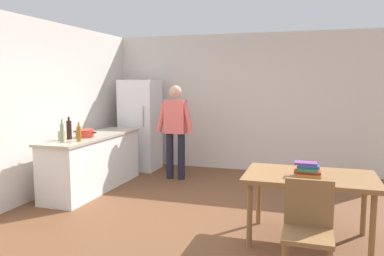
{
  "coord_description": "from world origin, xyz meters",
  "views": [
    {
      "loc": [
        1.41,
        -4.6,
        1.76
      ],
      "look_at": [
        -0.38,
        1.04,
        1.05
      ],
      "focal_mm": 35.94,
      "sensor_mm": 36.0,
      "label": 1
    }
  ],
  "objects_px": {
    "bottle_vinegar_tall": "(62,133)",
    "bottle_oil_amber": "(79,133)",
    "dining_table": "(310,182)",
    "person": "(175,126)",
    "bottle_wine_dark": "(69,130)",
    "cooking_pot": "(85,133)",
    "book_stack": "(308,170)",
    "chair": "(308,225)",
    "utensil_jar": "(62,135)",
    "refrigerator": "(140,125)"
  },
  "relations": [
    {
      "from": "bottle_vinegar_tall",
      "to": "bottle_oil_amber",
      "type": "bearing_deg",
      "value": 34.5
    },
    {
      "from": "dining_table",
      "to": "bottle_oil_amber",
      "type": "distance_m",
      "value": 3.28
    },
    {
      "from": "person",
      "to": "bottle_wine_dark",
      "type": "relative_size",
      "value": 5.0
    },
    {
      "from": "cooking_pot",
      "to": "book_stack",
      "type": "relative_size",
      "value": 1.44
    },
    {
      "from": "dining_table",
      "to": "chair",
      "type": "height_order",
      "value": "chair"
    },
    {
      "from": "chair",
      "to": "utensil_jar",
      "type": "relative_size",
      "value": 2.84
    },
    {
      "from": "dining_table",
      "to": "book_stack",
      "type": "bearing_deg",
      "value": -106.29
    },
    {
      "from": "bottle_wine_dark",
      "to": "chair",
      "type": "bearing_deg",
      "value": -24.21
    },
    {
      "from": "cooking_pot",
      "to": "dining_table",
      "type": "bearing_deg",
      "value": -14.19
    },
    {
      "from": "person",
      "to": "utensil_jar",
      "type": "relative_size",
      "value": 5.31
    },
    {
      "from": "bottle_oil_amber",
      "to": "book_stack",
      "type": "bearing_deg",
      "value": -9.82
    },
    {
      "from": "person",
      "to": "dining_table",
      "type": "xyz_separation_m",
      "value": [
        2.35,
        -2.15,
        -0.31
      ]
    },
    {
      "from": "bottle_wine_dark",
      "to": "person",
      "type": "bearing_deg",
      "value": 53.6
    },
    {
      "from": "chair",
      "to": "cooking_pot",
      "type": "bearing_deg",
      "value": 156.72
    },
    {
      "from": "bottle_oil_amber",
      "to": "bottle_vinegar_tall",
      "type": "bearing_deg",
      "value": -145.5
    },
    {
      "from": "cooking_pot",
      "to": "bottle_vinegar_tall",
      "type": "height_order",
      "value": "bottle_vinegar_tall"
    },
    {
      "from": "utensil_jar",
      "to": "book_stack",
      "type": "bearing_deg",
      "value": -9.02
    },
    {
      "from": "refrigerator",
      "to": "dining_table",
      "type": "xyz_separation_m",
      "value": [
        3.3,
        -2.7,
        -0.23
      ]
    },
    {
      "from": "utensil_jar",
      "to": "bottle_wine_dark",
      "type": "distance_m",
      "value": 0.15
    },
    {
      "from": "cooking_pot",
      "to": "book_stack",
      "type": "height_order",
      "value": "cooking_pot"
    },
    {
      "from": "chair",
      "to": "bottle_wine_dark",
      "type": "distance_m",
      "value": 3.86
    },
    {
      "from": "bottle_oil_amber",
      "to": "book_stack",
      "type": "xyz_separation_m",
      "value": [
        3.2,
        -0.55,
        -0.2
      ]
    },
    {
      "from": "refrigerator",
      "to": "bottle_wine_dark",
      "type": "relative_size",
      "value": 5.29
    },
    {
      "from": "person",
      "to": "book_stack",
      "type": "distance_m",
      "value": 3.23
    },
    {
      "from": "bottle_wine_dark",
      "to": "book_stack",
      "type": "distance_m",
      "value": 3.54
    },
    {
      "from": "dining_table",
      "to": "bottle_oil_amber",
      "type": "relative_size",
      "value": 5.0
    },
    {
      "from": "person",
      "to": "refrigerator",
      "type": "bearing_deg",
      "value": 149.77
    },
    {
      "from": "dining_table",
      "to": "chair",
      "type": "bearing_deg",
      "value": -90.0
    },
    {
      "from": "dining_table",
      "to": "refrigerator",
      "type": "bearing_deg",
      "value": 140.71
    },
    {
      "from": "chair",
      "to": "dining_table",
      "type": "bearing_deg",
      "value": 95.04
    },
    {
      "from": "chair",
      "to": "book_stack",
      "type": "distance_m",
      "value": 0.92
    },
    {
      "from": "bottle_wine_dark",
      "to": "bottle_oil_amber",
      "type": "bearing_deg",
      "value": -27.47
    },
    {
      "from": "person",
      "to": "book_stack",
      "type": "xyz_separation_m",
      "value": [
        2.32,
        -2.24,
        -0.16
      ]
    },
    {
      "from": "person",
      "to": "bottle_wine_dark",
      "type": "distance_m",
      "value": 1.92
    },
    {
      "from": "refrigerator",
      "to": "utensil_jar",
      "type": "relative_size",
      "value": 5.62
    },
    {
      "from": "chair",
      "to": "bottle_wine_dark",
      "type": "height_order",
      "value": "bottle_wine_dark"
    },
    {
      "from": "utensil_jar",
      "to": "bottle_wine_dark",
      "type": "bearing_deg",
      "value": 76.21
    },
    {
      "from": "dining_table",
      "to": "cooking_pot",
      "type": "relative_size",
      "value": 3.5
    },
    {
      "from": "cooking_pot",
      "to": "bottle_wine_dark",
      "type": "distance_m",
      "value": 0.29
    },
    {
      "from": "dining_table",
      "to": "utensil_jar",
      "type": "distance_m",
      "value": 3.57
    },
    {
      "from": "cooking_pot",
      "to": "bottle_vinegar_tall",
      "type": "xyz_separation_m",
      "value": [
        -0.03,
        -0.52,
        0.08
      ]
    },
    {
      "from": "utensil_jar",
      "to": "bottle_vinegar_tall",
      "type": "distance_m",
      "value": 0.18
    },
    {
      "from": "book_stack",
      "to": "refrigerator",
      "type": "bearing_deg",
      "value": 139.56
    },
    {
      "from": "chair",
      "to": "book_stack",
      "type": "relative_size",
      "value": 3.27
    },
    {
      "from": "person",
      "to": "utensil_jar",
      "type": "bearing_deg",
      "value": -124.9
    },
    {
      "from": "bottle_wine_dark",
      "to": "bottle_vinegar_tall",
      "type": "bearing_deg",
      "value": -74.93
    },
    {
      "from": "person",
      "to": "bottle_vinegar_tall",
      "type": "xyz_separation_m",
      "value": [
        -1.07,
        -1.81,
        0.06
      ]
    },
    {
      "from": "chair",
      "to": "bottle_vinegar_tall",
      "type": "bearing_deg",
      "value": 164.2
    },
    {
      "from": "refrigerator",
      "to": "bottle_wine_dark",
      "type": "xyz_separation_m",
      "value": [
        -0.19,
        -2.1,
        0.15
      ]
    },
    {
      "from": "bottle_oil_amber",
      "to": "book_stack",
      "type": "relative_size",
      "value": 1.01
    }
  ]
}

